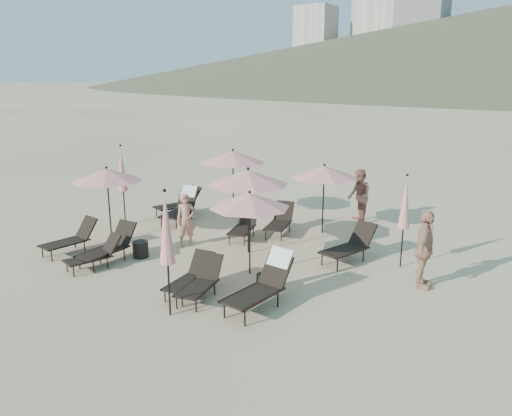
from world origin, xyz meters
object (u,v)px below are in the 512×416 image
Objects in this scene: umbrella_open_3 at (233,157)px; beachgoer_b at (359,196)px; umbrella_open_1 at (248,177)px; beachgoer_a at (186,220)px; umbrella_closed_1 at (405,203)px; lounger_1 at (95,254)px; beachgoer_c at (424,250)px; lounger_6 at (180,202)px; lounger_10 at (350,245)px; lounger_8 at (244,225)px; umbrella_closed_0 at (166,229)px; lounger_4 at (201,281)px; lounger_3 at (191,277)px; side_table_0 at (141,249)px; lounger_7 at (181,206)px; lounger_0 at (71,238)px; lounger_9 at (280,221)px; umbrella_open_0 at (107,175)px; side_table_1 at (264,284)px; umbrella_open_2 at (250,200)px; umbrella_closed_2 at (122,169)px; umbrella_open_4 at (324,172)px; lounger_2 at (109,245)px.

umbrella_open_3 is 4.60m from beachgoer_b.
umbrella_open_1 reaches higher than beachgoer_a.
umbrella_closed_1 is 4.32m from beachgoer_b.
lounger_1 is at bearing -128.77° from umbrella_open_1.
lounger_6 is at bearing 72.74° from beachgoer_c.
umbrella_closed_1 is at bearing 31.55° from lounger_10.
lounger_8 is (1.75, 4.32, 0.03)m from lounger_1.
umbrella_closed_0 is (-1.81, -5.17, 1.46)m from lounger_10.
lounger_4 is 1.85m from umbrella_closed_0.
beachgoer_a reaches higher than lounger_3.
beachgoer_b reaches higher than side_table_0.
lounger_3 is 0.80× the size of lounger_7.
umbrella_closed_0 is 1.09× the size of umbrella_closed_1.
umbrella_closed_0 is (5.12, -1.27, 1.49)m from lounger_0.
lounger_9 is (4.26, 0.14, -0.03)m from lounger_6.
lounger_8 is 1.04× the size of beachgoer_a.
umbrella_open_0 is (-1.63, 1.88, 1.65)m from lounger_1.
lounger_7 reaches higher than lounger_10.
umbrella_closed_0 reaches higher than side_table_0.
lounger_10 is at bearing -36.20° from lounger_9.
lounger_7 is (-4.69, 4.45, 0.14)m from lounger_4.
beachgoer_a is (-3.81, 1.53, 0.57)m from side_table_1.
umbrella_closed_1 is (3.15, 4.50, 1.36)m from lounger_4.
umbrella_open_2 reaches higher than side_table_1.
beachgoer_a is (-1.88, -0.55, -1.42)m from umbrella_open_1.
lounger_10 is at bearing 7.40° from umbrella_closed_2.
lounger_10 is 3.20m from side_table_1.
lounger_7 is at bearing 75.79° from beachgoer_c.
umbrella_open_1 is 5.23m from umbrella_closed_2.
beachgoer_b is at bearing 35.61° from umbrella_closed_2.
side_table_1 is 0.25× the size of beachgoer_b.
side_table_1 is at bearing -66.87° from lounger_8.
lounger_7 is 6.70m from side_table_1.
umbrella_open_0 is 0.91× the size of umbrella_closed_1.
umbrella_open_0 reaches higher than umbrella_open_2.
umbrella_closed_0 is 1.47× the size of beachgoer_b.
umbrella_open_3 reaches higher than lounger_4.
lounger_6 is at bearing 122.73° from lounger_4.
lounger_4 is 0.63× the size of umbrella_closed_1.
lounger_6 is at bearing 122.35° from lounger_7.
lounger_4 is at bearing -85.96° from lounger_8.
umbrella_open_3 is at bearing -177.23° from umbrella_open_4.
umbrella_closed_0 reaches higher than lounger_10.
lounger_9 is at bearing 59.61° from lounger_2.
lounger_8 is 0.76× the size of umbrella_open_2.
lounger_8 reaches higher than side_table_1.
umbrella_open_1 reaches higher than beachgoer_b.
umbrella_open_0 is 5.86m from umbrella_closed_0.
side_table_0 is (1.93, 0.86, -0.21)m from lounger_0.
umbrella_open_0 reaches higher than lounger_9.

